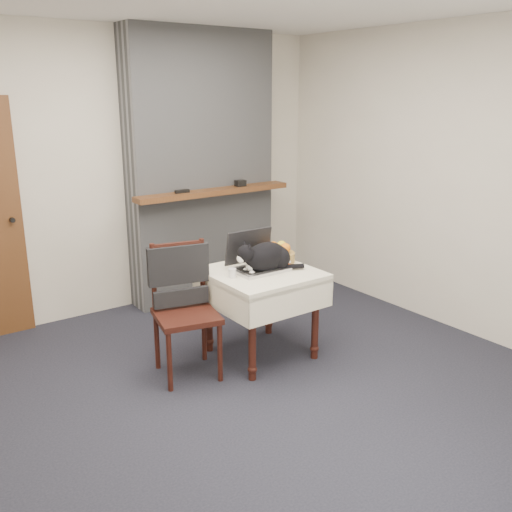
{
  "coord_description": "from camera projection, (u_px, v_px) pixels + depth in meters",
  "views": [
    {
      "loc": [
        -1.94,
        -3.01,
        2.04
      ],
      "look_at": [
        0.45,
        0.3,
        0.85
      ],
      "focal_mm": 40.0,
      "sensor_mm": 36.0,
      "label": 1
    }
  ],
  "objects": [
    {
      "name": "cream_jar",
      "position": [
        232.0,
        273.0,
        4.22
      ],
      "size": [
        0.06,
        0.06,
        0.07
      ],
      "primitive_type": "cylinder",
      "color": "silver",
      "rests_on": "side_table"
    },
    {
      "name": "chimney",
      "position": [
        201.0,
        169.0,
        5.58
      ],
      "size": [
        1.62,
        0.48,
        2.6
      ],
      "color": "gray",
      "rests_on": "ground"
    },
    {
      "name": "side_table",
      "position": [
        261.0,
        285.0,
        4.41
      ],
      "size": [
        0.78,
        0.78,
        0.7
      ],
      "color": "black",
      "rests_on": "ground"
    },
    {
      "name": "room_shell",
      "position": [
        189.0,
        132.0,
        3.87
      ],
      "size": [
        4.52,
        4.01,
        2.61
      ],
      "color": "beige",
      "rests_on": "ground"
    },
    {
      "name": "ground",
      "position": [
        229.0,
        391.0,
        4.0
      ],
      "size": [
        4.5,
        4.5,
        0.0
      ],
      "primitive_type": "plane",
      "color": "black",
      "rests_on": "ground"
    },
    {
      "name": "desk_clutter",
      "position": [
        271.0,
        264.0,
        4.53
      ],
      "size": [
        0.11,
        0.1,
        0.01
      ],
      "primitive_type": "cube",
      "rotation": [
        0.0,
        0.0,
        0.73
      ],
      "color": "black",
      "rests_on": "side_table"
    },
    {
      "name": "pill_bottle",
      "position": [
        289.0,
        265.0,
        4.4
      ],
      "size": [
        0.03,
        0.03,
        0.07
      ],
      "color": "#AB4015",
      "rests_on": "side_table"
    },
    {
      "name": "laptop",
      "position": [
        255.0,
        260.0,
        4.41
      ],
      "size": [
        0.41,
        0.35,
        0.3
      ],
      "rotation": [
        0.0,
        0.0,
        -0.02
      ],
      "color": "#B7B7BC",
      "rests_on": "side_table"
    },
    {
      "name": "chair",
      "position": [
        182.0,
        291.0,
        4.16
      ],
      "size": [
        0.53,
        0.52,
        0.98
      ],
      "rotation": [
        0.0,
        0.0,
        -0.22
      ],
      "color": "black",
      "rests_on": "ground"
    },
    {
      "name": "cat",
      "position": [
        267.0,
        257.0,
        4.34
      ],
      "size": [
        0.53,
        0.26,
        0.26
      ],
      "rotation": [
        0.0,
        0.0,
        -0.07
      ],
      "color": "black",
      "rests_on": "side_table"
    },
    {
      "name": "fruit_basket",
      "position": [
        277.0,
        254.0,
        4.6
      ],
      "size": [
        0.28,
        0.28,
        0.16
      ],
      "color": "olive",
      "rests_on": "side_table"
    }
  ]
}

